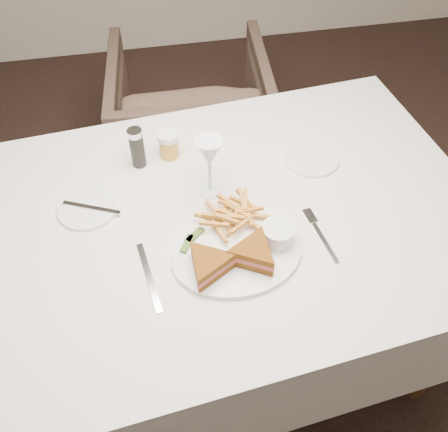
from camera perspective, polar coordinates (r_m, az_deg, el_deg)
name	(u,v)px	position (r m, az deg, el deg)	size (l,w,h in m)	color
table	(221,293)	(1.60, -0.35, -8.79)	(1.39, 0.93, 0.75)	silver
chair_far	(191,113)	(2.30, -3.81, 11.62)	(0.67, 0.63, 0.69)	#49372C
table_setting	(224,218)	(1.24, -0.03, -0.25)	(0.80, 0.59, 0.18)	white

